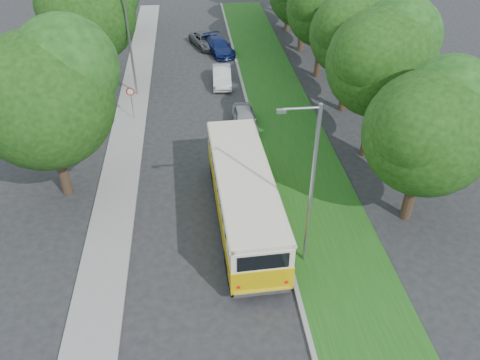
{
  "coord_description": "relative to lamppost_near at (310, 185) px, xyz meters",
  "views": [
    {
      "loc": [
        -0.24,
        -17.41,
        15.66
      ],
      "look_at": [
        1.83,
        2.06,
        1.5
      ],
      "focal_mm": 35.0,
      "sensor_mm": 36.0,
      "label": 1
    }
  ],
  "objects": [
    {
      "name": "lamppost_far",
      "position": [
        -8.91,
        18.5,
        -0.25
      ],
      "size": [
        1.71,
        0.16,
        7.5
      ],
      "color": "gray",
      "rests_on": "ground"
    },
    {
      "name": "treeline",
      "position": [
        -1.06,
        20.49,
        1.56
      ],
      "size": [
        24.27,
        41.91,
        9.46
      ],
      "color": "#332319",
      "rests_on": "ground"
    },
    {
      "name": "car_silver",
      "position": [
        -1.21,
        12.62,
        -3.7
      ],
      "size": [
        1.61,
        3.92,
        1.33
      ],
      "primitive_type": "imported",
      "rotation": [
        0.0,
        0.0,
        -0.01
      ],
      "color": "#ABAAAF",
      "rests_on": "ground"
    },
    {
      "name": "warning_sign",
      "position": [
        -8.71,
        14.48,
        -2.66
      ],
      "size": [
        0.56,
        0.1,
        2.5
      ],
      "color": "gray",
      "rests_on": "ground"
    },
    {
      "name": "curb",
      "position": [
        -0.61,
        7.5,
        -4.29
      ],
      "size": [
        0.2,
        70.0,
        0.15
      ],
      "primitive_type": "cube",
      "color": "gray",
      "rests_on": "ground"
    },
    {
      "name": "car_blue",
      "position": [
        -1.95,
        26.54,
        -3.7
      ],
      "size": [
        3.04,
        4.93,
        1.33
      ],
      "primitive_type": "imported",
      "rotation": [
        0.0,
        0.0,
        0.27
      ],
      "color": "navy",
      "rests_on": "ground"
    },
    {
      "name": "grass_verge",
      "position": [
        1.74,
        7.5,
        -4.3
      ],
      "size": [
        4.5,
        70.0,
        0.13
      ],
      "primitive_type": "cube",
      "color": "#1F5416",
      "rests_on": "ground"
    },
    {
      "name": "car_grey",
      "position": [
        -3.09,
        28.37,
        -3.76
      ],
      "size": [
        3.35,
        4.83,
        1.23
      ],
      "primitive_type": "imported",
      "rotation": [
        0.0,
        0.0,
        0.33
      ],
      "color": "#55575C",
      "rests_on": "ground"
    },
    {
      "name": "sidewalk",
      "position": [
        -9.01,
        7.5,
        -4.31
      ],
      "size": [
        2.2,
        70.0,
        0.12
      ],
      "primitive_type": "cube",
      "color": "gray",
      "rests_on": "ground"
    },
    {
      "name": "vintage_bus",
      "position": [
        -2.36,
        3.0,
        -2.81
      ],
      "size": [
        3.08,
        10.6,
        3.12
      ],
      "primitive_type": null,
      "rotation": [
        0.0,
        0.0,
        0.04
      ],
      "color": "#E8BC07",
      "rests_on": "ground"
    },
    {
      "name": "ground",
      "position": [
        -4.21,
        2.5,
        -4.37
      ],
      "size": [
        120.0,
        120.0,
        0.0
      ],
      "primitive_type": "plane",
      "color": "#252528",
      "rests_on": "ground"
    },
    {
      "name": "lamppost_near",
      "position": [
        0.0,
        0.0,
        0.0
      ],
      "size": [
        1.71,
        0.16,
        8.0
      ],
      "color": "gray",
      "rests_on": "ground"
    },
    {
      "name": "car_white",
      "position": [
        -2.2,
        19.81,
        -3.71
      ],
      "size": [
        1.56,
        4.08,
        1.33
      ],
      "primitive_type": "imported",
      "rotation": [
        0.0,
        0.0,
        -0.04
      ],
      "color": "silver",
      "rests_on": "ground"
    }
  ]
}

